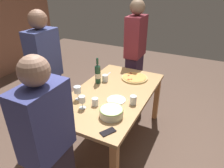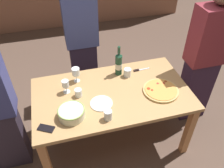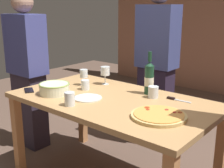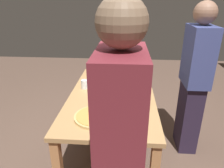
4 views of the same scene
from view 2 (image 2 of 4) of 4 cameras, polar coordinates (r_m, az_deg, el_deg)
The scene contains 15 objects.
ground_plane at distance 2.94m, azimuth 0.00°, elevation -12.91°, with size 8.00×8.00×0.00m, color brown.
dining_table at distance 2.44m, azimuth 0.00°, elevation -3.73°, with size 1.60×0.90×0.75m.
pizza at distance 2.44m, azimuth 11.87°, elevation -1.51°, with size 0.37×0.37×0.03m.
serving_bowl at distance 2.15m, azimuth -9.90°, elevation -6.91°, with size 0.25×0.25×0.09m.
wine_bottle at distance 2.54m, azimuth 1.64°, elevation 4.98°, with size 0.08×0.08×0.35m.
wine_glass_near_pizza at distance 2.47m, azimuth -8.87°, elevation 2.94°, with size 0.08×0.08×0.17m.
wine_glass_by_bottle at distance 2.37m, azimuth -11.34°, elevation -0.09°, with size 0.07×0.07×0.15m.
cup_amber at distance 2.57m, azimuth 3.81°, elevation 2.83°, with size 0.08×0.08×0.09m, color white.
cup_ceramic at distance 2.10m, azimuth -0.99°, elevation -7.59°, with size 0.08×0.08×0.10m, color white.
cup_spare at distance 2.34m, azimuth -8.23°, elevation -2.15°, with size 0.07×0.07×0.08m, color white.
side_plate at distance 2.27m, azimuth -2.62°, elevation -4.75°, with size 0.22×0.22×0.01m, color white.
cell_phone at distance 2.14m, azimuth -15.86°, elevation -10.40°, with size 0.07×0.14×0.01m, color black.
pizza_knife at distance 2.68m, azimuth 6.71°, elevation 3.47°, with size 0.19×0.03×0.02m.
person_host at distance 2.81m, azimuth 21.69°, elevation 5.79°, with size 0.41×0.24×1.74m.
person_guest_left at distance 3.00m, azimuth -7.40°, elevation 10.29°, with size 0.40×0.24×1.69m.
Camera 2 is at (-0.46, -1.68, 2.37)m, focal length 37.29 mm.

